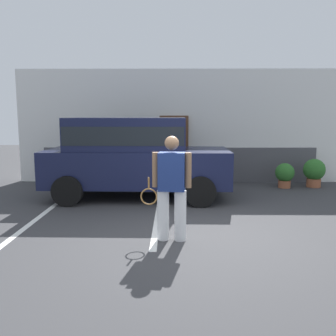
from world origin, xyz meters
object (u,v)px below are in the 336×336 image
(tennis_player_man, at_px, (171,187))
(potted_plant_secondary, at_px, (314,171))
(potted_plant_by_porch, at_px, (285,174))
(parked_suv, at_px, (134,153))

(tennis_player_man, bearing_deg, potted_plant_secondary, -125.16)
(potted_plant_by_porch, height_order, potted_plant_secondary, potted_plant_secondary)
(parked_suv, height_order, tennis_player_man, parked_suv)
(parked_suv, bearing_deg, potted_plant_by_porch, 18.14)
(potted_plant_secondary, bearing_deg, potted_plant_by_porch, -171.57)
(parked_suv, bearing_deg, potted_plant_secondary, 16.64)
(parked_suv, bearing_deg, tennis_player_man, -72.58)
(tennis_player_man, distance_m, potted_plant_secondary, 6.36)
(potted_plant_by_porch, bearing_deg, potted_plant_secondary, 8.43)
(tennis_player_man, xyz_separation_m, potted_plant_secondary, (4.22, 4.74, -0.45))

